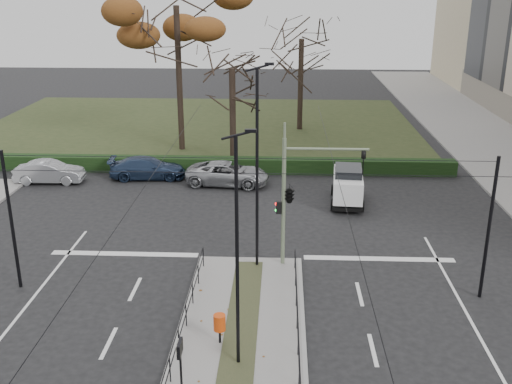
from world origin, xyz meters
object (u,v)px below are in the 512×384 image
(traffic_light, at_px, (291,193))
(parked_car_second, at_px, (49,172))
(parked_car_third, at_px, (147,168))
(rust_tree, at_px, (176,5))
(streetlamp_median_near, at_px, (238,252))
(streetlamp_median_far, at_px, (258,168))
(litter_bin, at_px, (220,323))
(bare_tree_near, at_px, (232,76))
(info_panel, at_px, (180,355))
(bare_tree_center, at_px, (301,46))
(white_van, at_px, (348,184))
(parked_car_fourth, at_px, (228,173))

(traffic_light, xyz_separation_m, parked_car_second, (-15.33, 11.31, -2.82))
(parked_car_third, distance_m, rust_tree, 12.23)
(traffic_light, bearing_deg, parked_car_third, 126.49)
(streetlamp_median_near, height_order, streetlamp_median_far, streetlamp_median_far)
(streetlamp_median_near, distance_m, parked_car_second, 23.53)
(litter_bin, xyz_separation_m, parked_car_third, (-6.71, 18.98, -0.21))
(traffic_light, bearing_deg, streetlamp_median_far, -170.31)
(parked_car_third, distance_m, bare_tree_near, 8.57)
(rust_tree, bearing_deg, litter_bin, -77.88)
(streetlamp_median_near, height_order, bare_tree_near, bare_tree_near)
(traffic_light, distance_m, info_panel, 10.47)
(rust_tree, bearing_deg, streetlamp_median_far, -71.43)
(parked_car_second, xyz_separation_m, bare_tree_center, (16.38, 15.31, 6.48))
(parked_car_second, distance_m, white_van, 18.95)
(streetlamp_median_far, xyz_separation_m, bare_tree_near, (-2.45, 16.65, 1.46))
(info_panel, relative_size, parked_car_third, 0.44)
(traffic_light, relative_size, parked_car_third, 1.19)
(streetlamp_median_near, relative_size, parked_car_second, 1.85)
(streetlamp_median_far, height_order, parked_car_second, streetlamp_median_far)
(parked_car_third, bearing_deg, rust_tree, -13.81)
(traffic_light, xyz_separation_m, streetlamp_median_far, (-1.47, -0.25, 1.19))
(parked_car_fourth, height_order, rust_tree, rust_tree)
(streetlamp_median_far, relative_size, white_van, 2.21)
(white_van, bearing_deg, streetlamp_median_far, -119.46)
(traffic_light, xyz_separation_m, parked_car_fourth, (-3.87, 11.45, -2.80))
(streetlamp_median_near, distance_m, bare_tree_near, 24.19)
(litter_bin, relative_size, parked_car_fourth, 0.21)
(info_panel, bearing_deg, parked_car_third, 104.83)
(rust_tree, height_order, bare_tree_near, rust_tree)
(parked_car_second, xyz_separation_m, parked_car_fourth, (11.45, 0.15, 0.01))
(parked_car_second, distance_m, rust_tree, 14.78)
(info_panel, relative_size, bare_tree_near, 0.25)
(parked_car_second, distance_m, bare_tree_center, 23.34)
(parked_car_fourth, distance_m, white_van, 7.91)
(traffic_light, relative_size, bare_tree_center, 0.57)
(litter_bin, distance_m, streetlamp_median_far, 7.37)
(traffic_light, bearing_deg, streetlamp_median_near, -103.18)
(bare_tree_near, bearing_deg, litter_bin, -86.53)
(traffic_light, bearing_deg, litter_bin, -111.38)
(streetlamp_median_near, distance_m, bare_tree_center, 34.48)
(traffic_light, height_order, streetlamp_median_near, streetlamp_median_near)
(litter_bin, bearing_deg, parked_car_fourth, 94.27)
(traffic_light, relative_size, litter_bin, 5.30)
(streetlamp_median_far, distance_m, parked_car_third, 15.47)
(traffic_light, distance_m, streetlamp_median_near, 7.85)
(traffic_light, bearing_deg, bare_tree_near, 103.46)
(streetlamp_median_far, xyz_separation_m, parked_car_fourth, (-2.40, 11.71, -4.00))
(parked_car_second, height_order, rust_tree, rust_tree)
(info_panel, height_order, bare_tree_near, bare_tree_near)
(parked_car_third, xyz_separation_m, bare_tree_near, (5.32, 3.89, 5.47))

